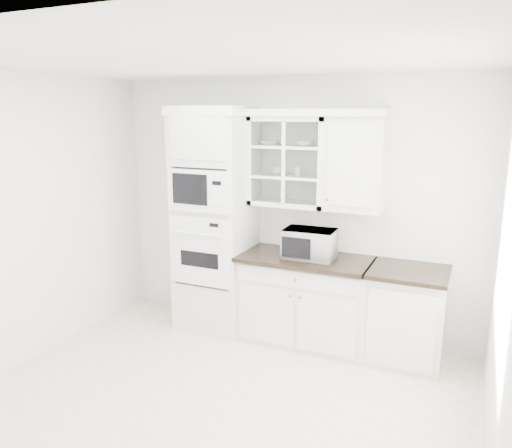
% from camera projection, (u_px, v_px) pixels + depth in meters
% --- Properties ---
extents(ground, '(4.00, 3.50, 0.01)m').
position_uv_depth(ground, '(214.00, 406.00, 4.05)').
color(ground, beige).
rests_on(ground, ground).
extents(room_shell, '(4.00, 3.50, 2.70)m').
position_uv_depth(room_shell, '(236.00, 183.00, 4.04)').
color(room_shell, white).
rests_on(room_shell, ground).
extents(oven_column, '(0.76, 0.68, 2.40)m').
position_uv_depth(oven_column, '(215.00, 221.00, 5.35)').
color(oven_column, silver).
rests_on(oven_column, ground).
extents(base_cabinet_run, '(1.32, 0.67, 0.92)m').
position_uv_depth(base_cabinet_run, '(306.00, 299.00, 5.12)').
color(base_cabinet_run, silver).
rests_on(base_cabinet_run, ground).
extents(extra_base_cabinet, '(0.72, 0.67, 0.92)m').
position_uv_depth(extra_base_cabinet, '(406.00, 315.00, 4.72)').
color(extra_base_cabinet, silver).
rests_on(extra_base_cabinet, ground).
extents(upper_cabinet_glass, '(0.80, 0.33, 0.90)m').
position_uv_depth(upper_cabinet_glass, '(289.00, 162.00, 5.04)').
color(upper_cabinet_glass, silver).
rests_on(upper_cabinet_glass, room_shell).
extents(upper_cabinet_solid, '(0.55, 0.33, 0.90)m').
position_uv_depth(upper_cabinet_solid, '(356.00, 164.00, 4.77)').
color(upper_cabinet_solid, silver).
rests_on(upper_cabinet_solid, room_shell).
extents(crown_molding, '(2.14, 0.38, 0.07)m').
position_uv_depth(crown_molding, '(279.00, 112.00, 4.95)').
color(crown_molding, silver).
rests_on(crown_molding, room_shell).
extents(countertop_microwave, '(0.52, 0.44, 0.29)m').
position_uv_depth(countertop_microwave, '(310.00, 243.00, 4.95)').
color(countertop_microwave, white).
rests_on(countertop_microwave, base_cabinet_run).
extents(bowl_a, '(0.20, 0.20, 0.05)m').
position_uv_depth(bowl_a, '(269.00, 143.00, 5.10)').
color(bowl_a, white).
rests_on(bowl_a, upper_cabinet_glass).
extents(bowl_b, '(0.21, 0.21, 0.05)m').
position_uv_depth(bowl_b, '(305.00, 143.00, 4.93)').
color(bowl_b, white).
rests_on(bowl_b, upper_cabinet_glass).
extents(cup_a, '(0.13, 0.13, 0.08)m').
position_uv_depth(cup_a, '(277.00, 171.00, 5.12)').
color(cup_a, white).
rests_on(cup_a, upper_cabinet_glass).
extents(cup_b, '(0.10, 0.10, 0.09)m').
position_uv_depth(cup_b, '(298.00, 171.00, 5.03)').
color(cup_b, white).
rests_on(cup_b, upper_cabinet_glass).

